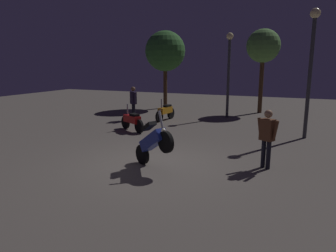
% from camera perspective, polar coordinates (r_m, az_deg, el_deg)
% --- Properties ---
extents(ground_plane, '(40.00, 40.00, 0.00)m').
position_cam_1_polar(ground_plane, '(8.85, -2.89, -7.02)').
color(ground_plane, '#605951').
extents(motorcycle_blue_foreground, '(1.49, 0.91, 1.63)m').
position_cam_1_polar(motorcycle_blue_foreground, '(8.25, -2.74, -3.00)').
color(motorcycle_blue_foreground, black).
rests_on(motorcycle_blue_foreground, ground_plane).
extents(motorcycle_red_parked_left, '(1.50, 0.90, 1.11)m').
position_cam_1_polar(motorcycle_red_parked_left, '(13.12, -6.62, 0.98)').
color(motorcycle_red_parked_left, black).
rests_on(motorcycle_red_parked_left, ground_plane).
extents(motorcycle_orange_parked_right, '(0.43, 1.66, 1.11)m').
position_cam_1_polar(motorcycle_orange_parked_right, '(15.48, -0.50, 2.65)').
color(motorcycle_orange_parked_right, black).
rests_on(motorcycle_orange_parked_right, ground_plane).
extents(person_rider_beside, '(0.62, 0.41, 1.60)m').
position_cam_1_polar(person_rider_beside, '(8.68, 17.76, -1.42)').
color(person_rider_beside, black).
rests_on(person_rider_beside, ground_plane).
extents(person_bystander_far, '(0.55, 0.51, 1.67)m').
position_cam_1_polar(person_bystander_far, '(15.62, -6.39, 4.73)').
color(person_bystander_far, black).
rests_on(person_bystander_far, ground_plane).
extents(streetlamp_near, '(0.36, 0.36, 4.32)m').
position_cam_1_polar(streetlamp_near, '(16.41, 11.13, 11.22)').
color(streetlamp_near, '#38383D').
rests_on(streetlamp_near, ground_plane).
extents(streetlamp_far, '(0.36, 0.36, 4.72)m').
position_cam_1_polar(streetlamp_far, '(12.66, 24.86, 11.41)').
color(streetlamp_far, '#38383D').
rests_on(streetlamp_far, ground_plane).
extents(tree_left_bg, '(2.48, 2.48, 4.79)m').
position_cam_1_polar(tree_left_bg, '(19.74, -0.52, 13.54)').
color(tree_left_bg, '#4C331E').
rests_on(tree_left_bg, ground_plane).
extents(tree_center_bg, '(1.86, 1.86, 4.69)m').
position_cam_1_polar(tree_center_bg, '(18.54, 17.10, 13.73)').
color(tree_center_bg, '#4C331E').
rests_on(tree_center_bg, ground_plane).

